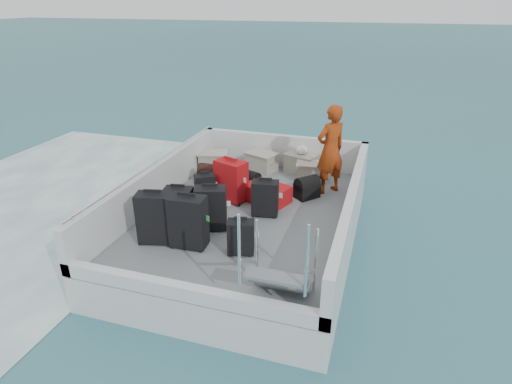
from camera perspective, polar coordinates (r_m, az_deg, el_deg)
ground at (r=7.73m, az=-1.02°, el=-6.93°), size 160.00×160.00×0.00m
wake_foam at (r=10.15m, az=-27.70°, el=-1.90°), size 10.00×10.00×0.00m
ferry_hull at (r=7.58m, az=-1.04°, el=-4.99°), size 3.60×5.00×0.60m
deck at (r=7.43m, az=-1.06°, el=-2.90°), size 3.30×4.70×0.02m
deck_fittings at (r=6.89m, az=0.81°, el=-1.65°), size 3.60×5.00×0.90m
suitcase_0 at (r=6.57m, az=-13.25°, el=-3.45°), size 0.58×0.41×0.80m
suitcase_1 at (r=6.98m, az=-10.18°, el=-2.05°), size 0.49×0.33×0.67m
suitcase_2 at (r=7.78m, az=-6.79°, el=0.46°), size 0.42×0.38×0.52m
suitcase_3 at (r=6.36m, az=-9.03°, el=-4.01°), size 0.55×0.34×0.81m
suitcase_4 at (r=6.82m, az=-6.03°, el=-2.22°), size 0.55×0.43×0.72m
suitcase_5 at (r=7.76m, az=-3.33°, el=1.48°), size 0.63×0.50×0.76m
suitcase_6 at (r=6.17m, az=-2.04°, el=-6.11°), size 0.43×0.31×0.53m
suitcase_7 at (r=7.22m, az=1.22°, el=-0.90°), size 0.48×0.33×0.62m
suitcase_8 at (r=7.79m, az=1.44°, el=-0.21°), size 0.92×0.76×0.31m
duffel_0 at (r=8.58m, az=-6.08°, el=2.10°), size 0.46×0.31×0.32m
duffel_1 at (r=8.22m, az=-0.94°, el=1.20°), size 0.50×0.44×0.32m
duffel_2 at (r=8.00m, az=6.80°, el=0.36°), size 0.51×0.52×0.32m
crate_0 at (r=9.33m, az=-5.72°, el=4.08°), size 0.68×0.56×0.36m
crate_1 at (r=9.24m, az=0.77°, el=4.02°), size 0.71×0.60×0.36m
crate_2 at (r=9.20m, az=6.01°, el=3.81°), size 0.71×0.59×0.37m
crate_3 at (r=8.80m, az=7.33°, el=2.65°), size 0.59×0.44×0.33m
yellow_bag at (r=8.77m, az=7.13°, el=2.18°), size 0.28×0.26×0.22m
white_bag at (r=9.10m, az=6.08°, el=5.43°), size 0.24×0.24×0.18m
passenger at (r=8.07m, az=9.90°, el=5.58°), size 0.72×0.73×1.69m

